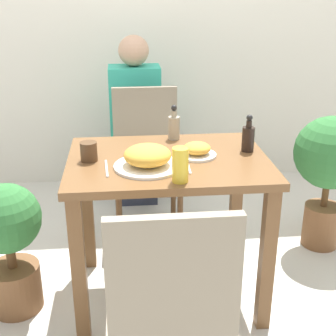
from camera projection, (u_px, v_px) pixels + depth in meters
name	position (u px, v px, depth m)	size (l,w,h in m)	color
ground_plane	(168.00, 292.00, 2.41)	(16.00, 16.00, 0.00)	beige
wall_back	(147.00, 9.00, 3.34)	(8.00, 0.05, 2.60)	silver
dining_table	(168.00, 184.00, 2.19)	(0.92, 0.68, 0.74)	brown
chair_near	(170.00, 305.00, 1.53)	(0.42, 0.42, 0.89)	gray
chair_far	(146.00, 153.00, 2.88)	(0.42, 0.42, 0.89)	gray
food_plate	(148.00, 158.00, 2.01)	(0.29, 0.29, 0.10)	white
side_plate	(197.00, 150.00, 2.15)	(0.18, 0.18, 0.07)	white
drink_cup	(89.00, 151.00, 2.09)	(0.08, 0.08, 0.09)	#4C331E
juice_glass	(180.00, 165.00, 1.86)	(0.07, 0.07, 0.14)	gold
sauce_bottle	(248.00, 137.00, 2.20)	(0.06, 0.06, 0.18)	black
condiment_bottle	(174.00, 126.00, 2.37)	(0.06, 0.06, 0.18)	gray
fork_utensil	(107.00, 168.00, 2.01)	(0.02, 0.19, 0.00)	silver
spoon_utensil	(188.00, 165.00, 2.04)	(0.02, 0.20, 0.00)	silver
potted_plant_left	(9.00, 239.00, 2.16)	(0.32, 0.32, 0.65)	brown
potted_plant_right	(329.00, 164.00, 2.65)	(0.42, 0.42, 0.80)	brown
person_figure	(136.00, 123.00, 3.21)	(0.34, 0.22, 1.17)	#2D3347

